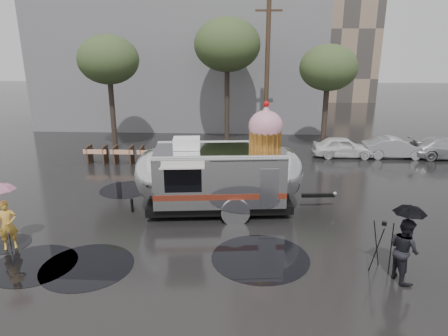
# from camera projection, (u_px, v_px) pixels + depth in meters

# --- Properties ---
(ground) EXTENTS (120.00, 120.00, 0.00)m
(ground) POSITION_uv_depth(u_px,v_px,m) (205.00, 256.00, 12.64)
(ground) COLOR black
(ground) RESTS_ON ground
(puddles) EXTENTS (10.76, 9.16, 0.01)m
(puddles) POSITION_uv_depth(u_px,v_px,m) (130.00, 244.00, 13.40)
(puddles) COLOR black
(puddles) RESTS_ON ground
(grey_building) EXTENTS (22.00, 12.00, 13.00)m
(grey_building) POSITION_uv_depth(u_px,v_px,m) (185.00, 43.00, 33.78)
(grey_building) COLOR slate
(grey_building) RESTS_ON ground
(utility_pole) EXTENTS (1.60, 0.28, 9.00)m
(utility_pole) POSITION_uv_depth(u_px,v_px,m) (267.00, 75.00, 24.49)
(utility_pole) COLOR #473323
(utility_pole) RESTS_ON ground
(tree_left) EXTENTS (3.64, 3.64, 6.95)m
(tree_left) POSITION_uv_depth(u_px,v_px,m) (108.00, 60.00, 23.75)
(tree_left) COLOR #382D26
(tree_left) RESTS_ON ground
(tree_mid) EXTENTS (4.20, 4.20, 8.03)m
(tree_mid) POSITION_uv_depth(u_px,v_px,m) (227.00, 45.00, 25.05)
(tree_mid) COLOR #382D26
(tree_mid) RESTS_ON ground
(tree_right) EXTENTS (3.36, 3.36, 6.42)m
(tree_right) POSITION_uv_depth(u_px,v_px,m) (328.00, 68.00, 23.23)
(tree_right) COLOR #382D26
(tree_right) RESTS_ON ground
(barricade_row) EXTENTS (4.30, 0.80, 1.00)m
(barricade_row) POSITION_uv_depth(u_px,v_px,m) (124.00, 154.00, 22.26)
(barricade_row) COLOR #473323
(barricade_row) RESTS_ON ground
(parked_cars) EXTENTS (13.20, 1.90, 1.50)m
(parked_cars) POSITION_uv_depth(u_px,v_px,m) (426.00, 146.00, 23.28)
(parked_cars) COLOR silver
(parked_cars) RESTS_ON ground
(airstream_trailer) EXTENTS (8.28, 3.67, 4.48)m
(airstream_trailer) POSITION_uv_depth(u_px,v_px,m) (222.00, 173.00, 15.65)
(airstream_trailer) COLOR silver
(airstream_trailer) RESTS_ON ground
(person_left) EXTENTS (0.71, 0.64, 1.66)m
(person_left) POSITION_uv_depth(u_px,v_px,m) (7.00, 225.00, 12.90)
(person_left) COLOR gold
(person_left) RESTS_ON ground
(umbrella_pink) EXTENTS (1.07, 1.07, 2.28)m
(umbrella_pink) POSITION_uv_depth(u_px,v_px,m) (2.00, 194.00, 12.58)
(umbrella_pink) COLOR #F19CC1
(umbrella_pink) RESTS_ON ground
(person_right) EXTENTS (0.72, 1.00, 1.86)m
(person_right) POSITION_uv_depth(u_px,v_px,m) (404.00, 250.00, 11.14)
(person_right) COLOR black
(person_right) RESTS_ON ground
(umbrella_black) EXTENTS (1.08, 1.08, 2.29)m
(umbrella_black) POSITION_uv_depth(u_px,v_px,m) (409.00, 217.00, 10.84)
(umbrella_black) COLOR black
(umbrella_black) RESTS_ON ground
(tripod) EXTENTS (0.64, 0.63, 1.58)m
(tripod) POSITION_uv_depth(u_px,v_px,m) (382.00, 241.00, 11.57)
(tripod) COLOR black
(tripod) RESTS_ON ground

